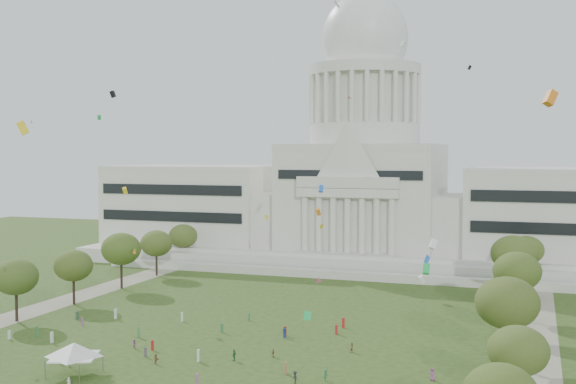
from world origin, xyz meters
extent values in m
plane|color=#2E4518|center=(0.00, 0.00, 0.00)|extent=(400.00, 400.00, 0.00)
cube|color=beige|center=(0.00, 115.00, 2.00)|extent=(160.00, 60.00, 4.00)
cube|color=beige|center=(0.00, 82.00, 1.00)|extent=(130.00, 3.00, 2.00)
cube|color=beige|center=(0.00, 90.00, 2.50)|extent=(140.00, 3.00, 5.00)
cube|color=beige|center=(-55.00, 114.00, 15.00)|extent=(50.00, 34.00, 22.00)
cube|color=beige|center=(55.00, 114.00, 15.00)|extent=(50.00, 34.00, 22.00)
cube|color=beige|center=(-27.00, 112.00, 12.00)|extent=(12.00, 26.00, 16.00)
cube|color=beige|center=(27.00, 112.00, 12.00)|extent=(12.00, 26.00, 16.00)
cube|color=beige|center=(0.00, 114.00, 18.00)|extent=(44.00, 38.00, 28.00)
cube|color=beige|center=(0.00, 94.00, 21.20)|extent=(28.00, 3.00, 2.40)
cube|color=black|center=(-55.00, 96.80, 17.00)|extent=(46.00, 0.40, 11.00)
cube|color=black|center=(55.00, 96.80, 17.00)|extent=(46.00, 0.40, 11.00)
cylinder|color=beige|center=(0.00, 114.00, 37.40)|extent=(32.00, 32.00, 6.00)
cylinder|color=beige|center=(0.00, 114.00, 47.40)|extent=(28.00, 28.00, 14.00)
cylinder|color=beige|center=(0.00, 114.00, 55.90)|extent=(32.40, 32.40, 3.00)
cylinder|color=beige|center=(0.00, 114.00, 61.40)|extent=(22.00, 22.00, 8.00)
ellipsoid|color=silver|center=(0.00, 114.00, 65.40)|extent=(25.00, 25.00, 26.20)
cube|color=gray|center=(-48.00, 30.00, 0.02)|extent=(8.00, 160.00, 0.04)
cube|color=gray|center=(48.00, 30.00, 0.02)|extent=(8.00, 160.00, 0.04)
ellipsoid|color=#3D501E|center=(46.22, -1.75, 7.68)|extent=(7.58, 7.58, 6.20)
cylinder|color=black|center=(-45.04, 17.30, 2.73)|extent=(0.56, 0.56, 5.47)
ellipsoid|color=#344A1A|center=(-45.04, 17.30, 8.53)|extent=(8.42, 8.42, 6.89)
cylinder|color=black|center=(44.17, 17.44, 3.10)|extent=(0.56, 0.56, 6.20)
ellipsoid|color=#38461A|center=(44.17, 17.44, 9.68)|extent=(9.55, 9.55, 7.82)
cylinder|color=black|center=(-44.09, 33.92, 2.64)|extent=(0.56, 0.56, 5.27)
ellipsoid|color=#384A1A|center=(-44.09, 33.92, 8.23)|extent=(8.12, 8.12, 6.65)
cylinder|color=black|center=(44.40, 34.48, 2.28)|extent=(0.56, 0.56, 4.56)
ellipsoid|color=#354616|center=(44.40, 34.48, 7.11)|extent=(7.01, 7.01, 5.74)
cylinder|color=black|center=(-44.08, 52.42, 3.02)|extent=(0.56, 0.56, 6.03)
ellipsoid|color=#344E16|center=(-44.08, 52.42, 9.41)|extent=(9.29, 9.29, 7.60)
cylinder|color=black|center=(44.76, 50.04, 2.98)|extent=(0.56, 0.56, 5.97)
ellipsoid|color=#364C18|center=(44.76, 50.04, 9.31)|extent=(9.19, 9.19, 7.52)
cylinder|color=black|center=(-45.22, 71.01, 2.70)|extent=(0.56, 0.56, 5.41)
ellipsoid|color=#3F4F1E|center=(-45.22, 71.01, 8.44)|extent=(8.33, 8.33, 6.81)
cylinder|color=black|center=(43.49, 70.19, 3.19)|extent=(0.56, 0.56, 6.37)
ellipsoid|color=#3D501C|center=(43.49, 70.19, 9.94)|extent=(9.82, 9.82, 8.03)
cylinder|color=black|center=(-46.87, 89.14, 2.66)|extent=(0.56, 0.56, 5.32)
ellipsoid|color=#3C4B1C|center=(-46.87, 89.14, 8.29)|extent=(8.19, 8.19, 6.70)
cylinder|color=black|center=(45.96, 88.13, 2.73)|extent=(0.56, 0.56, 5.47)
ellipsoid|color=#3A511A|center=(45.96, 88.13, 8.53)|extent=(8.42, 8.42, 6.89)
cylinder|color=#4C4C4C|center=(-17.51, -10.00, 1.29)|extent=(0.12, 0.12, 2.57)
cylinder|color=#4C4C4C|center=(-11.75, -10.00, 1.29)|extent=(0.12, 0.12, 2.57)
cylinder|color=#4C4C4C|center=(-17.51, -4.24, 1.29)|extent=(0.12, 0.12, 2.57)
cylinder|color=#4C4C4C|center=(-11.75, -4.24, 1.29)|extent=(0.12, 0.12, 2.57)
cube|color=white|center=(-14.63, -7.12, 2.68)|extent=(8.02, 8.02, 0.21)
pyramid|color=white|center=(-14.63, -7.12, 3.81)|extent=(11.22, 11.22, 2.06)
imported|color=#994C8C|center=(34.59, 7.11, 0.92)|extent=(1.05, 0.88, 1.84)
imported|color=olive|center=(20.44, 17.38, 0.78)|extent=(0.85, 0.88, 1.56)
imported|color=#26262B|center=(16.68, -0.42, 0.88)|extent=(1.17, 1.26, 1.76)
imported|color=#33723F|center=(4.39, 6.86, 0.88)|extent=(0.64, 1.08, 1.77)
imported|color=olive|center=(-6.19, 1.43, 0.77)|extent=(1.51, 1.20, 1.53)
imported|color=silver|center=(-11.73, -12.49, 0.80)|extent=(0.72, 0.67, 1.59)
imported|color=#994C8C|center=(-13.88, 8.01, 0.73)|extent=(0.74, 0.49, 1.45)
imported|color=#33723F|center=(20.49, 1.93, 0.89)|extent=(0.91, 1.28, 1.78)
imported|color=olive|center=(9.43, 10.61, 0.69)|extent=(0.46, 0.82, 1.38)
cube|color=silver|center=(-37.25, 5.98, 0.78)|extent=(0.39, 0.48, 1.56)
cube|color=#994C8C|center=(4.28, -5.73, 0.83)|extent=(0.46, 0.52, 1.66)
cube|color=#B21E1E|center=(15.04, 27.64, 0.83)|extent=(0.49, 0.36, 1.67)
cube|color=silver|center=(-28.88, 6.52, 0.93)|extent=(0.37, 0.53, 1.86)
cube|color=silver|center=(-28.34, 25.13, 0.98)|extent=(0.38, 0.55, 1.95)
cube|color=silver|center=(-15.24, 27.43, 0.88)|extent=(0.52, 0.54, 1.75)
cube|color=#33723F|center=(-35.32, 22.25, 0.80)|extent=(0.49, 0.49, 1.60)
cube|color=silver|center=(-0.61, 4.64, 0.94)|extent=(0.41, 0.55, 1.88)
cube|color=#B21E1E|center=(15.01, 32.51, 0.91)|extent=(0.55, 0.55, 1.82)
cube|color=#B21E1E|center=(6.82, 23.67, 0.83)|extent=(0.41, 0.51, 1.67)
cube|color=olive|center=(14.09, 3.09, 0.91)|extent=(0.50, 0.57, 1.81)
cube|color=#33723F|center=(-4.65, 22.32, 0.80)|extent=(0.48, 0.49, 1.61)
cube|color=#4C4C51|center=(-21.00, -2.52, 0.87)|extent=(0.51, 0.54, 1.74)
cube|color=#4C4C51|center=(-9.71, 4.35, 0.75)|extent=(0.42, 0.28, 1.50)
cube|color=#B21E1E|center=(-10.54, 8.00, 0.80)|extent=(0.33, 0.46, 1.60)
cube|color=navy|center=(7.15, 22.44, 0.82)|extent=(0.38, 0.49, 1.64)
cube|color=#33723F|center=(-3.36, 32.10, 0.76)|extent=(0.46, 0.47, 1.52)
cube|color=#33723F|center=(-16.88, 14.35, 0.93)|extent=(0.52, 0.58, 1.86)
cube|color=#33723F|center=(-33.80, 8.91, 0.92)|extent=(0.57, 0.50, 1.84)
cube|color=#994C8C|center=(-31.16, 18.38, 0.78)|extent=(0.49, 0.44, 1.56)
cube|color=#4C4C51|center=(-35.17, 22.55, 0.78)|extent=(0.28, 0.43, 1.55)
camera|label=1|loc=(47.97, -93.89, 32.16)|focal=45.00mm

